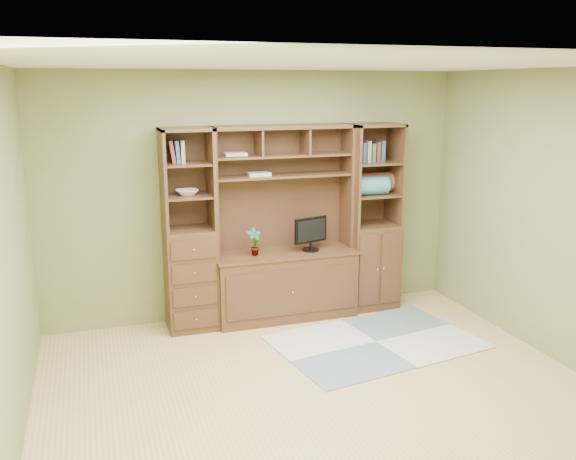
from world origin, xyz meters
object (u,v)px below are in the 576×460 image
object	(u,v)px
center_hutch	(285,225)
left_tower	(189,231)
right_tower	(372,217)
monitor	(311,228)

from	to	relation	value
center_hutch	left_tower	world-z (taller)	same
center_hutch	right_tower	world-z (taller)	same
right_tower	monitor	distance (m)	0.76
center_hutch	monitor	xyz separation A→B (m)	(0.27, -0.03, -0.05)
left_tower	right_tower	world-z (taller)	same
monitor	center_hutch	bearing A→B (deg)	155.47
left_tower	right_tower	distance (m)	2.02
left_tower	center_hutch	bearing A→B (deg)	-2.29
center_hutch	left_tower	size ratio (longest dim) A/B	1.00
right_tower	monitor	bearing A→B (deg)	-174.30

